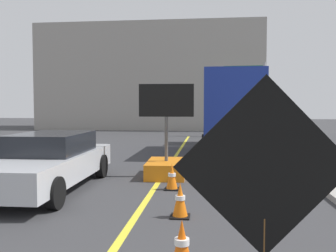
% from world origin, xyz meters
% --- Properties ---
extents(lane_center_stripe, '(0.14, 36.00, 0.01)m').
position_xyz_m(lane_center_stripe, '(0.00, 6.00, 0.00)').
color(lane_center_stripe, yellow).
rests_on(lane_center_stripe, ground).
extents(roadwork_sign, '(1.62, 0.24, 2.33)m').
position_xyz_m(roadwork_sign, '(1.84, 2.47, 1.47)').
color(roadwork_sign, '#593819').
rests_on(roadwork_sign, ground).
extents(arrow_board_trailer, '(1.60, 1.84, 2.70)m').
position_xyz_m(arrow_board_trailer, '(0.11, 9.77, 0.48)').
color(arrow_board_trailer, orange).
rests_on(arrow_board_trailer, ground).
extents(box_truck, '(2.52, 7.65, 3.51)m').
position_xyz_m(box_truck, '(2.33, 16.30, 1.88)').
color(box_truck, black).
rests_on(box_truck, ground).
extents(pickup_car, '(2.00, 5.06, 1.38)m').
position_xyz_m(pickup_car, '(-2.57, 7.78, 0.70)').
color(pickup_car, silver).
rests_on(pickup_car, ground).
extents(highway_guide_sign, '(2.78, 0.33, 5.00)m').
position_xyz_m(highway_guide_sign, '(4.26, 24.55, 3.42)').
color(highway_guide_sign, gray).
rests_on(highway_guide_sign, ground).
extents(far_building_block, '(19.62, 7.45, 9.18)m').
position_xyz_m(far_building_block, '(-3.89, 33.15, 4.59)').
color(far_building_block, gray).
rests_on(far_building_block, ground).
extents(traffic_cone_near_sign, '(0.36, 0.36, 0.65)m').
position_xyz_m(traffic_cone_near_sign, '(1.02, 3.62, 0.32)').
color(traffic_cone_near_sign, black).
rests_on(traffic_cone_near_sign, ground).
extents(traffic_cone_mid_lane, '(0.36, 0.36, 0.64)m').
position_xyz_m(traffic_cone_mid_lane, '(0.83, 5.83, 0.32)').
color(traffic_cone_mid_lane, black).
rests_on(traffic_cone_mid_lane, ground).
extents(traffic_cone_far_lane, '(0.36, 0.36, 0.65)m').
position_xyz_m(traffic_cone_far_lane, '(0.45, 8.06, 0.32)').
color(traffic_cone_far_lane, black).
rests_on(traffic_cone_far_lane, ground).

